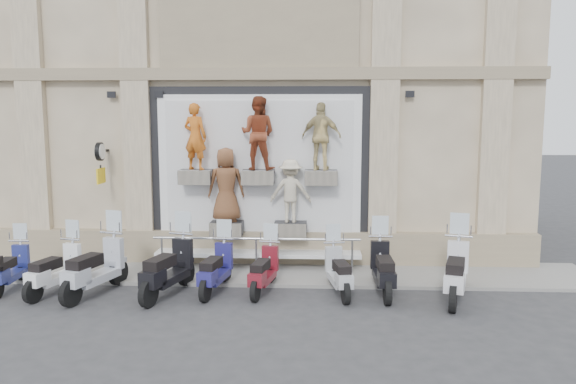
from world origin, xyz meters
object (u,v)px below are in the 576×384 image
clock_sign_bracket (100,158)px  scooter_i (456,260)px  scooter_a (10,259)px  scooter_h (383,258)px  scooter_c (95,256)px  scooter_e (216,259)px  scooter_g (339,262)px  guard_rail (256,256)px  scooter_f (264,261)px  scooter_b (55,259)px  scooter_d (168,257)px

clock_sign_bracket → scooter_i: clock_sign_bracket is taller
scooter_a → clock_sign_bracket: bearing=50.2°
scooter_h → scooter_c: bearing=-177.2°
scooter_e → scooter_g: bearing=8.7°
guard_rail → scooter_f: size_ratio=2.89×
scooter_a → scooter_h: bearing=-2.2°
scooter_a → scooter_c: (2.03, -0.28, 0.17)m
scooter_f → scooter_c: bearing=-163.6°
scooter_c → scooter_i: (7.62, 0.04, -0.00)m
scooter_b → scooter_d: bearing=14.3°
scooter_b → scooter_d: (2.48, -0.04, 0.10)m
scooter_f → scooter_g: size_ratio=0.99×
scooter_i → scooter_h: bearing=-176.6°
scooter_h → scooter_i: (1.46, -0.35, 0.07)m
guard_rail → scooter_g: 2.39m
scooter_f → scooter_h: 2.58m
scooter_h → scooter_b: bearing=-178.3°
guard_rail → scooter_h: scooter_h is taller
scooter_b → scooter_g: (6.12, 0.23, -0.04)m
clock_sign_bracket → scooter_a: (-1.41, -1.88, -2.11)m
scooter_e → scooter_h: (3.62, 0.06, 0.05)m
clock_sign_bracket → scooter_f: 5.03m
scooter_i → guard_rail: bearing=176.1°
scooter_h → scooter_i: scooter_i is taller
scooter_a → scooter_h: (8.19, 0.11, 0.11)m
scooter_c → scooter_g: bearing=19.9°
scooter_d → scooter_e: 1.02m
scooter_b → scooter_e: scooter_b is taller
clock_sign_bracket → scooter_c: 2.97m
scooter_e → scooter_g: scooter_e is taller
scooter_b → scooter_e: bearing=19.5°
scooter_a → scooter_b: bearing=-13.4°
scooter_c → scooter_f: scooter_c is taller
scooter_b → scooter_f: 4.51m
scooter_b → scooter_h: size_ratio=0.95×
clock_sign_bracket → scooter_a: clock_sign_bracket is taller
clock_sign_bracket → scooter_i: bearing=-14.4°
scooter_a → scooter_d: size_ratio=0.81×
scooter_d → scooter_g: bearing=20.1°
scooter_i → scooter_d: bearing=-163.1°
clock_sign_bracket → scooter_g: size_ratio=0.58×
scooter_a → scooter_d: scooter_d is taller
guard_rail → scooter_a: (-5.31, -1.41, 0.23)m
scooter_e → scooter_i: 5.09m
guard_rail → scooter_c: size_ratio=2.36×
guard_rail → clock_sign_bracket: bearing=173.2°
clock_sign_bracket → scooter_d: bearing=-44.1°
scooter_c → scooter_f: bearing=22.2°
scooter_c → scooter_e: size_ratio=1.15×
scooter_f → scooter_b: bearing=-165.7°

